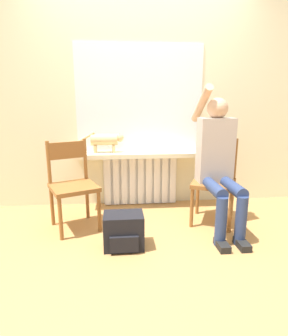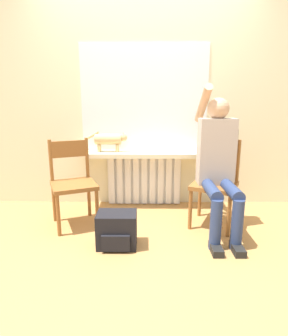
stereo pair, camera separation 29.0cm
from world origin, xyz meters
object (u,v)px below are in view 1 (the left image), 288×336
(chair_right, at_px, (214,180))
(person, at_px, (218,158))
(chair_left, at_px, (72,184))
(cat, at_px, (106,140))
(backpack, at_px, (124,231))

(chair_right, xyz_separation_m, person, (-0.02, -0.12, 0.25))
(chair_left, distance_m, cat, 0.70)
(chair_left, distance_m, person, 1.45)
(backpack, bearing_deg, chair_right, 26.14)
(chair_left, bearing_deg, person, -28.27)
(chair_left, xyz_separation_m, person, (1.42, -0.12, 0.25))
(chair_right, height_order, person, person)
(chair_left, height_order, chair_right, same)
(chair_right, distance_m, backpack, 1.10)
(person, distance_m, cat, 1.27)
(person, bearing_deg, cat, 150.59)
(backpack, bearing_deg, person, 20.50)
(cat, relative_size, backpack, 1.52)
(chair_left, xyz_separation_m, chair_right, (1.44, -0.00, 0.00))
(chair_left, xyz_separation_m, backpack, (0.49, -0.47, -0.30))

